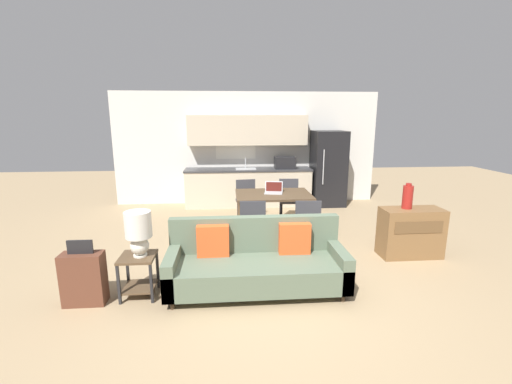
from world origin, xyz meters
The scene contains 16 objects.
ground_plane centered at (0.00, 0.00, 0.00)m, with size 20.00×20.00×0.00m, color #9E8460.
wall_back centered at (0.00, 4.63, 1.35)m, with size 6.40×0.07×2.70m.
kitchen_counter centered at (0.02, 4.33, 0.84)m, with size 3.01×0.65×2.15m.
refrigerator centered at (1.93, 4.21, 0.89)m, with size 0.76×0.77×1.79m.
dining_table centered at (0.33, 2.20, 0.69)m, with size 1.35×0.94×0.76m.
couch centered at (-0.15, 0.18, 0.33)m, with size 2.17×0.80×0.87m.
side_table centered at (-1.57, 0.11, 0.34)m, with size 0.41×0.41×0.51m.
table_lamp centered at (-1.54, 0.11, 0.83)m, with size 0.31×0.31×0.54m.
credenza centered at (2.30, 1.00, 0.38)m, with size 0.92×0.42×0.76m.
vase centered at (2.22, 1.04, 0.94)m, with size 0.15×0.15×0.39m.
dining_chair_far_right centered at (0.76, 2.99, 0.49)m, with size 0.45×0.45×0.86m.
dining_chair_far_left centered at (-0.11, 2.98, 0.49)m, with size 0.47×0.47×0.86m.
dining_chair_near_right centered at (0.75, 1.35, 0.49)m, with size 0.45×0.45×0.86m.
dining_chair_near_left centered at (-0.11, 1.41, 0.49)m, with size 0.44×0.44×0.86m.
laptop centered at (0.34, 2.27, 0.81)m, with size 0.36×0.31×0.20m.
suitcase centered at (-2.15, -0.02, 0.31)m, with size 0.46×0.22×0.78m.
Camera 1 is at (-0.48, -3.78, 2.14)m, focal length 24.00 mm.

